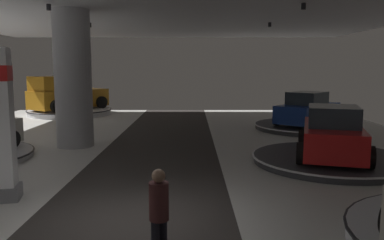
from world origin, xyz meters
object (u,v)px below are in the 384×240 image
Objects in this scene: display_platform_far_right at (309,126)px; display_platform_deep_left at (72,112)px; display_car_far_right at (309,110)px; visitor_walking_near at (161,210)px; display_platform_mid_right at (333,159)px; display_car_mid_right at (334,134)px; pickup_truck_deep_left at (67,96)px; column_left at (75,79)px.

display_platform_far_right is 0.97× the size of display_platform_deep_left.
visitor_walking_near is (-6.60, -14.27, -0.12)m from display_car_far_right.
display_platform_mid_right is (-1.37, -7.45, -0.89)m from display_car_far_right.
display_platform_far_right reaches higher than display_platform_mid_right.
display_platform_deep_left reaches higher than display_platform_far_right.
display_car_mid_right is 2.85× the size of visitor_walking_near.
display_platform_mid_right is at bearing -46.78° from display_platform_deep_left.
pickup_truck_deep_left is at bearing 156.81° from display_car_far_right.
display_platform_mid_right is (13.37, -13.76, -1.16)m from pickup_truck_deep_left.
pickup_truck_deep_left is (-3.86, 10.81, -1.45)m from column_left.
pickup_truck_deep_left is 3.47× the size of visitor_walking_near.
visitor_walking_near reaches higher than display_platform_far_right.
display_car_far_right is at bearing -24.32° from display_platform_deep_left.
display_platform_far_right is 0.88m from display_car_far_right.
display_car_mid_right is (-1.38, -7.48, -0.02)m from display_car_far_right.
column_left is 1.04× the size of display_platform_mid_right.
column_left reaches higher than display_car_mid_right.
display_platform_mid_right is at bearing -100.57° from display_platform_far_right.
pickup_truck_deep_left is at bearing 111.57° from visitor_walking_near.
display_car_far_right is 15.73m from visitor_walking_near.
display_car_far_right is (10.88, 4.49, -1.72)m from column_left.
display_car_far_right is 7.62m from display_platform_mid_right.
column_left is 1.00× the size of pickup_truck_deep_left.
display_car_mid_right is at bearing -17.45° from column_left.
display_car_far_right is 0.77× the size of display_platform_deep_left.
display_platform_deep_left is 3.57× the size of visitor_walking_near.
display_car_mid_right is at bearing -46.86° from display_platform_deep_left.
display_platform_deep_left is at bearing 155.68° from display_car_far_right.
display_car_far_right is at bearing -23.19° from pickup_truck_deep_left.
display_car_far_right reaches higher than display_car_mid_right.
column_left reaches higher than display_car_far_right.
display_car_mid_right is (13.17, -14.05, 0.81)m from display_platform_deep_left.
visitor_walking_near reaches higher than display_platform_deep_left.
display_platform_deep_left is at bearing 54.12° from pickup_truck_deep_left.
visitor_walking_near is at bearing -127.45° from display_platform_mid_right.
visitor_walking_near is (-5.22, -6.80, -0.10)m from display_car_mid_right.
column_left is at bearing -70.32° from pickup_truck_deep_left.
display_platform_far_right is at bearing 65.14° from visitor_walking_near.
visitor_walking_near is at bearing -69.13° from display_platform_deep_left.
display_car_mid_right is at bearing -100.48° from display_car_far_right.
display_platform_far_right is (10.90, 4.51, -2.60)m from column_left.
visitor_walking_near is at bearing -68.43° from pickup_truck_deep_left.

